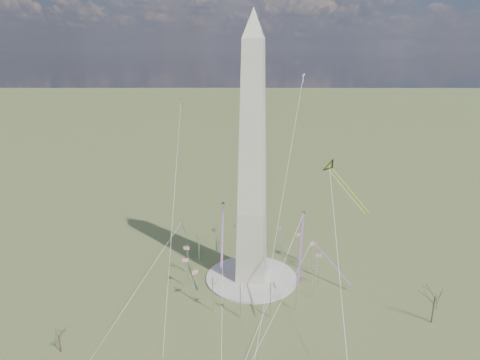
# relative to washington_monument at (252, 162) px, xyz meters

# --- Properties ---
(ground) EXTENTS (2000.00, 2000.00, 0.00)m
(ground) POSITION_rel_washington_monument_xyz_m (0.00, 0.00, -47.95)
(ground) COLOR #4C562B
(ground) RESTS_ON ground
(plaza) EXTENTS (36.00, 36.00, 0.80)m
(plaza) POSITION_rel_washington_monument_xyz_m (0.00, 0.00, -47.55)
(plaza) COLOR #B6B2A7
(plaza) RESTS_ON ground
(washington_monument) EXTENTS (15.56, 15.56, 100.00)m
(washington_monument) POSITION_rel_washington_monument_xyz_m (0.00, 0.00, 0.00)
(washington_monument) COLOR beige
(washington_monument) RESTS_ON plaza
(flagpole_ring) EXTENTS (54.40, 54.40, 13.00)m
(flagpole_ring) POSITION_rel_washington_monument_xyz_m (-0.00, -0.00, -40.68)
(flagpole_ring) COLOR white
(flagpole_ring) RESTS_ON ground
(tree_near) EXTENTS (8.41, 8.41, 14.71)m
(tree_near) POSITION_rel_washington_monument_xyz_m (63.38, -17.87, -37.46)
(tree_near) COLOR #46342A
(tree_near) RESTS_ON ground
(tree_far) EXTENTS (5.00, 5.00, 8.75)m
(tree_far) POSITION_rel_washington_monument_xyz_m (-50.40, -52.24, -41.72)
(tree_far) COLOR #46342A
(tree_far) RESTS_ON ground
(kite_delta_black) EXTENTS (18.71, 17.52, 17.22)m
(kite_delta_black) POSITION_rel_washington_monument_xyz_m (28.99, 12.65, -4.59)
(kite_delta_black) COLOR black
(kite_delta_black) RESTS_ON ground
(kite_diamond_purple) EXTENTS (1.87, 2.94, 9.11)m
(kite_diamond_purple) POSITION_rel_washington_monument_xyz_m (-28.41, 3.68, -27.06)
(kite_diamond_purple) COLOR #411B7C
(kite_diamond_purple) RESTS_ON ground
(kite_streamer_left) EXTENTS (2.15, 22.90, 15.73)m
(kite_streamer_left) POSITION_rel_washington_monument_xyz_m (19.39, -19.17, -19.34)
(kite_streamer_left) COLOR red
(kite_streamer_left) RESTS_ON ground
(kite_streamer_mid) EXTENTS (5.35, 23.41, 16.16)m
(kite_streamer_mid) POSITION_rel_washington_monument_xyz_m (-10.45, -4.55, -23.40)
(kite_streamer_mid) COLOR red
(kite_streamer_mid) RESTS_ON ground
(kite_streamer_right) EXTENTS (16.13, 12.90, 13.39)m
(kite_streamer_right) POSITION_rel_washington_monument_xyz_m (28.84, 4.41, -37.73)
(kite_streamer_right) COLOR red
(kite_streamer_right) RESTS_ON ground
(kite_small_red) EXTENTS (1.33, 2.15, 4.85)m
(kite_small_red) POSITION_rel_washington_monument_xyz_m (-38.04, 37.62, 17.81)
(kite_small_red) COLOR red
(kite_small_red) RESTS_ON ground
(kite_small_white) EXTENTS (1.51, 1.32, 3.89)m
(kite_small_white) POSITION_rel_washington_monument_xyz_m (15.85, 45.96, 27.95)
(kite_small_white) COLOR white
(kite_small_white) RESTS_ON ground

